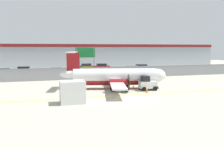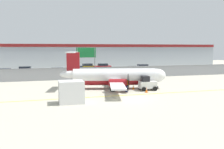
{
  "view_description": "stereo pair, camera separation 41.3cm",
  "coord_description": "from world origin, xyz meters",
  "px_view_note": "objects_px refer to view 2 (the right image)",
  "views": [
    {
      "loc": [
        -9.41,
        -24.5,
        5.4
      ],
      "look_at": [
        0.55,
        7.88,
        1.8
      ],
      "focal_mm": 40.0,
      "sensor_mm": 36.0,
      "label": 1
    },
    {
      "loc": [
        -9.01,
        -24.62,
        5.4
      ],
      "look_at": [
        0.55,
        7.88,
        1.8
      ],
      "focal_mm": 40.0,
      "sensor_mm": 36.0,
      "label": 2
    }
  ],
  "objects_px": {
    "parked_car_4": "(88,67)",
    "parked_car_6": "(134,70)",
    "cargo_container": "(71,92)",
    "parked_car_1": "(26,70)",
    "traffic_cone_far_left": "(133,87)",
    "baggage_tug": "(147,84)",
    "highway_sign": "(86,55)",
    "traffic_cone_near_right": "(117,87)",
    "parked_car_2": "(57,72)",
    "traffic_cone_near_left": "(146,90)",
    "ground_crew_worker": "(127,84)",
    "commuter_airplane": "(116,77)",
    "parked_car_3": "(76,70)",
    "parked_car_7": "(142,68)",
    "parked_car_5": "(102,67)",
    "parked_car_0": "(3,73)"
  },
  "relations": [
    {
      "from": "traffic_cone_far_left",
      "to": "parked_car_4",
      "type": "height_order",
      "value": "parked_car_4"
    },
    {
      "from": "parked_car_3",
      "to": "ground_crew_worker",
      "type": "bearing_deg",
      "value": 93.03
    },
    {
      "from": "traffic_cone_near_right",
      "to": "traffic_cone_far_left",
      "type": "bearing_deg",
      "value": -27.64
    },
    {
      "from": "commuter_airplane",
      "to": "parked_car_1",
      "type": "height_order",
      "value": "commuter_airplane"
    },
    {
      "from": "traffic_cone_near_left",
      "to": "highway_sign",
      "type": "height_order",
      "value": "highway_sign"
    },
    {
      "from": "baggage_tug",
      "to": "parked_car_3",
      "type": "height_order",
      "value": "baggage_tug"
    },
    {
      "from": "commuter_airplane",
      "to": "parked_car_6",
      "type": "height_order",
      "value": "commuter_airplane"
    },
    {
      "from": "traffic_cone_far_left",
      "to": "parked_car_1",
      "type": "distance_m",
      "value": 27.52
    },
    {
      "from": "parked_car_3",
      "to": "parked_car_4",
      "type": "relative_size",
      "value": 1.01
    },
    {
      "from": "ground_crew_worker",
      "to": "traffic_cone_far_left",
      "type": "relative_size",
      "value": 2.66
    },
    {
      "from": "traffic_cone_near_left",
      "to": "parked_car_3",
      "type": "bearing_deg",
      "value": 102.05
    },
    {
      "from": "traffic_cone_near_right",
      "to": "parked_car_4",
      "type": "relative_size",
      "value": 0.15
    },
    {
      "from": "ground_crew_worker",
      "to": "parked_car_1",
      "type": "relative_size",
      "value": 0.39
    },
    {
      "from": "traffic_cone_far_left",
      "to": "parked_car_3",
      "type": "bearing_deg",
      "value": 101.74
    },
    {
      "from": "traffic_cone_near_right",
      "to": "parked_car_2",
      "type": "distance_m",
      "value": 18.54
    },
    {
      "from": "baggage_tug",
      "to": "parked_car_5",
      "type": "xyz_separation_m",
      "value": [
        1.53,
        29.4,
        0.04
      ]
    },
    {
      "from": "parked_car_2",
      "to": "highway_sign",
      "type": "xyz_separation_m",
      "value": [
        5.03,
        -3.77,
        3.24
      ]
    },
    {
      "from": "traffic_cone_near_right",
      "to": "baggage_tug",
      "type": "bearing_deg",
      "value": -33.98
    },
    {
      "from": "parked_car_0",
      "to": "parked_car_2",
      "type": "relative_size",
      "value": 1.03
    },
    {
      "from": "parked_car_2",
      "to": "parked_car_5",
      "type": "relative_size",
      "value": 1.01
    },
    {
      "from": "parked_car_7",
      "to": "highway_sign",
      "type": "distance_m",
      "value": 16.95
    },
    {
      "from": "baggage_tug",
      "to": "parked_car_6",
      "type": "distance_m",
      "value": 19.86
    },
    {
      "from": "commuter_airplane",
      "to": "parked_car_2",
      "type": "bearing_deg",
      "value": 124.9
    },
    {
      "from": "parked_car_1",
      "to": "parked_car_6",
      "type": "xyz_separation_m",
      "value": [
        21.39,
        -5.62,
        0.0
      ]
    },
    {
      "from": "traffic_cone_far_left",
      "to": "parked_car_6",
      "type": "height_order",
      "value": "parked_car_6"
    },
    {
      "from": "parked_car_0",
      "to": "parked_car_2",
      "type": "xyz_separation_m",
      "value": [
        9.6,
        -0.78,
        0.0
      ]
    },
    {
      "from": "traffic_cone_far_left",
      "to": "parked_car_2",
      "type": "height_order",
      "value": "parked_car_2"
    },
    {
      "from": "baggage_tug",
      "to": "parked_car_3",
      "type": "distance_m",
      "value": 23.29
    },
    {
      "from": "cargo_container",
      "to": "parked_car_1",
      "type": "relative_size",
      "value": 0.56
    },
    {
      "from": "parked_car_3",
      "to": "traffic_cone_near_right",
      "type": "bearing_deg",
      "value": 92.69
    },
    {
      "from": "baggage_tug",
      "to": "parked_car_7",
      "type": "distance_m",
      "value": 25.76
    },
    {
      "from": "cargo_container",
      "to": "parked_car_4",
      "type": "height_order",
      "value": "cargo_container"
    },
    {
      "from": "parked_car_6",
      "to": "ground_crew_worker",
      "type": "bearing_deg",
      "value": 58.7
    },
    {
      "from": "traffic_cone_far_left",
      "to": "parked_car_4",
      "type": "bearing_deg",
      "value": 90.91
    },
    {
      "from": "parked_car_5",
      "to": "parked_car_1",
      "type": "bearing_deg",
      "value": 16.11
    },
    {
      "from": "cargo_container",
      "to": "highway_sign",
      "type": "xyz_separation_m",
      "value": [
        5.3,
        20.39,
        3.04
      ]
    },
    {
      "from": "traffic_cone_far_left",
      "to": "cargo_container",
      "type": "bearing_deg",
      "value": -146.58
    },
    {
      "from": "ground_crew_worker",
      "to": "highway_sign",
      "type": "distance_m",
      "value": 16.55
    },
    {
      "from": "parked_car_6",
      "to": "parked_car_1",
      "type": "bearing_deg",
      "value": -22.35
    },
    {
      "from": "commuter_airplane",
      "to": "baggage_tug",
      "type": "bearing_deg",
      "value": -21.99
    },
    {
      "from": "parked_car_4",
      "to": "parked_car_6",
      "type": "height_order",
      "value": "same"
    },
    {
      "from": "traffic_cone_near_left",
      "to": "highway_sign",
      "type": "xyz_separation_m",
      "value": [
        -4.21,
        17.2,
        3.83
      ]
    },
    {
      "from": "cargo_container",
      "to": "parked_car_0",
      "type": "xyz_separation_m",
      "value": [
        -9.33,
        24.95,
        -0.21
      ]
    },
    {
      "from": "traffic_cone_near_left",
      "to": "parked_car_7",
      "type": "height_order",
      "value": "parked_car_7"
    },
    {
      "from": "cargo_container",
      "to": "parked_car_0",
      "type": "relative_size",
      "value": 0.56
    },
    {
      "from": "traffic_cone_far_left",
      "to": "parked_car_5",
      "type": "height_order",
      "value": "parked_car_5"
    },
    {
      "from": "parked_car_1",
      "to": "parked_car_6",
      "type": "distance_m",
      "value": 22.11
    },
    {
      "from": "commuter_airplane",
      "to": "traffic_cone_near_left",
      "type": "relative_size",
      "value": 24.87
    },
    {
      "from": "parked_car_2",
      "to": "parked_car_1",
      "type": "bearing_deg",
      "value": -39.08
    },
    {
      "from": "commuter_airplane",
      "to": "parked_car_7",
      "type": "height_order",
      "value": "commuter_airplane"
    }
  ]
}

